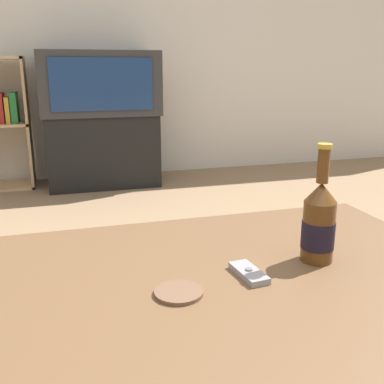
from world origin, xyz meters
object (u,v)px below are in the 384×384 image
(tv_stand, at_px, (102,150))
(television, at_px, (99,83))
(cell_phone, at_px, (249,273))
(beer_bottle, at_px, (319,223))

(tv_stand, relative_size, television, 0.96)
(tv_stand, relative_size, cell_phone, 7.50)
(television, relative_size, cell_phone, 7.82)
(cell_phone, bearing_deg, tv_stand, 85.38)
(tv_stand, xyz_separation_m, television, (0.00, -0.00, 0.51))
(television, bearing_deg, tv_stand, 90.00)
(beer_bottle, bearing_deg, tv_stand, 95.17)
(television, bearing_deg, cell_phone, -88.71)
(tv_stand, height_order, television, television)
(beer_bottle, xyz_separation_m, cell_phone, (-0.18, -0.03, -0.08))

